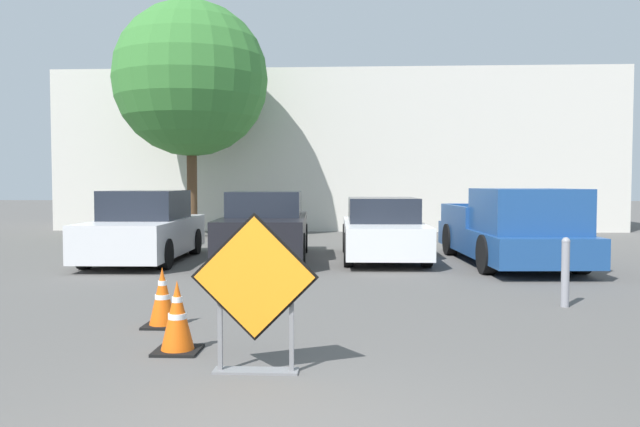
{
  "coord_description": "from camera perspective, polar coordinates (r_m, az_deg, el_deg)",
  "views": [
    {
      "loc": [
        0.31,
        -3.31,
        1.71
      ],
      "look_at": [
        -0.5,
        12.92,
        0.92
      ],
      "focal_mm": 35.0,
      "sensor_mm": 36.0,
      "label": 1
    }
  ],
  "objects": [
    {
      "name": "ground_plane",
      "position": [
        13.42,
        1.52,
        -4.53
      ],
      "size": [
        96.0,
        96.0,
        0.0
      ],
      "primitive_type": "plane",
      "color": "#565451"
    },
    {
      "name": "road_closed_sign",
      "position": [
        5.63,
        -5.98,
        -6.9
      ],
      "size": [
        1.15,
        0.2,
        1.45
      ],
      "color": "black",
      "rests_on": "ground_plane"
    },
    {
      "name": "traffic_cone_nearest",
      "position": [
        6.55,
        -12.91,
        -9.23
      ],
      "size": [
        0.45,
        0.45,
        0.73
      ],
      "color": "black",
      "rests_on": "ground_plane"
    },
    {
      "name": "traffic_cone_second",
      "position": [
        7.72,
        -14.21,
        -7.47
      ],
      "size": [
        0.43,
        0.43,
        0.71
      ],
      "color": "black",
      "rests_on": "ground_plane"
    },
    {
      "name": "parked_car_nearest",
      "position": [
        14.22,
        -15.7,
        -1.37
      ],
      "size": [
        1.9,
        4.34,
        1.55
      ],
      "rotation": [
        0.0,
        0.0,
        3.17
      ],
      "color": "silver",
      "rests_on": "ground_plane"
    },
    {
      "name": "parked_car_second",
      "position": [
        13.93,
        -5.01,
        -1.31
      ],
      "size": [
        2.02,
        4.64,
        1.53
      ],
      "rotation": [
        0.0,
        0.0,
        3.2
      ],
      "color": "black",
      "rests_on": "ground_plane"
    },
    {
      "name": "parked_car_third",
      "position": [
        14.13,
        5.76,
        -1.53
      ],
      "size": [
        1.86,
        4.37,
        1.38
      ],
      "rotation": [
        0.0,
        0.0,
        3.16
      ],
      "color": "white",
      "rests_on": "ground_plane"
    },
    {
      "name": "pickup_truck",
      "position": [
        13.52,
        17.23,
        -1.53
      ],
      "size": [
        2.23,
        5.34,
        1.6
      ],
      "rotation": [
        0.0,
        0.0,
        3.2
      ],
      "color": "navy",
      "rests_on": "ground_plane"
    },
    {
      "name": "bollard_nearest",
      "position": [
        9.26,
        21.52,
        -4.85
      ],
      "size": [
        0.12,
        0.12,
        0.97
      ],
      "color": "gray",
      "rests_on": "ground_plane"
    },
    {
      "name": "building_facade_backdrop",
      "position": [
        24.47,
        1.54,
        5.54
      ],
      "size": [
        20.39,
        5.0,
        5.77
      ],
      "color": "beige",
      "rests_on": "ground_plane"
    },
    {
      "name": "street_tree_behind_lot",
      "position": [
        20.39,
        -11.71,
        11.92
      ],
      "size": [
        4.84,
        4.84,
        7.39
      ],
      "color": "#513823",
      "rests_on": "ground_plane"
    }
  ]
}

